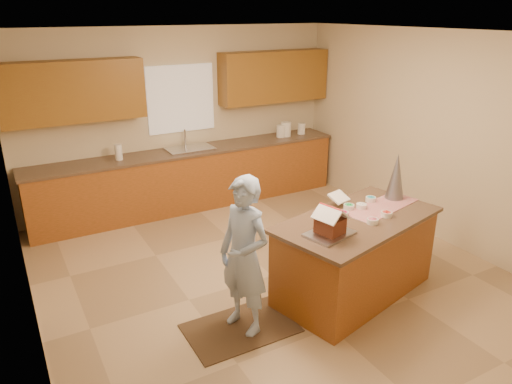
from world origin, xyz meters
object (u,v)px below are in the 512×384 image
(gingerbread_house, at_px, (330,223))
(island_base, at_px, (355,258))
(boy, at_px, (244,256))
(tinsel_tree, at_px, (396,176))

(gingerbread_house, bearing_deg, island_base, 19.33)
(island_base, bearing_deg, boy, 164.98)
(boy, distance_m, gingerbread_house, 0.88)
(island_base, distance_m, boy, 1.37)
(tinsel_tree, height_order, gingerbread_house, tinsel_tree)
(tinsel_tree, bearing_deg, island_base, -162.19)
(island_base, distance_m, gingerbread_house, 0.80)
(boy, xyz_separation_m, gingerbread_house, (0.82, -0.20, 0.23))
(tinsel_tree, relative_size, boy, 0.35)
(gingerbread_house, bearing_deg, boy, 166.45)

